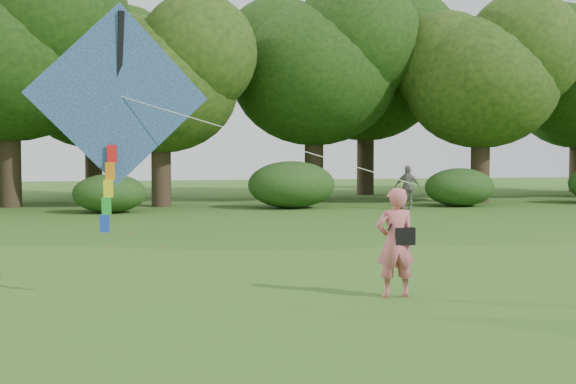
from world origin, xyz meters
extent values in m
plane|color=#265114|center=(0.00, 0.00, 0.00)|extent=(100.00, 100.00, 0.00)
imported|color=#C85E66|center=(0.53, 0.15, 0.82)|extent=(0.62, 0.42, 1.65)
imported|color=gray|center=(7.29, 16.38, 0.85)|extent=(1.05, 0.94, 1.71)
cube|color=black|center=(0.65, 0.12, 0.92)|extent=(0.30, 0.20, 0.26)
cylinder|color=black|center=(0.53, 0.11, 1.24)|extent=(0.33, 0.14, 0.47)
cube|color=#225B95|center=(-3.49, 1.01, 3.01)|extent=(2.66, 0.39, 2.66)
cube|color=black|center=(-3.49, 1.04, 3.01)|extent=(0.21, 0.53, 2.42)
cylinder|color=white|center=(-1.35, 0.55, 2.35)|extent=(4.28, 0.92, 1.32)
cube|color=red|center=(-3.59, 1.03, 2.15)|extent=(0.14, 0.06, 0.26)
cube|color=orange|center=(-3.62, 1.03, 1.89)|extent=(0.14, 0.06, 0.26)
cube|color=yellow|center=(-3.65, 1.03, 1.63)|extent=(0.14, 0.06, 0.26)
cube|color=green|center=(-3.68, 1.03, 1.37)|extent=(0.14, 0.06, 0.26)
cube|color=blue|center=(-3.71, 1.03, 1.11)|extent=(0.14, 0.06, 0.26)
cylinder|color=#3A2D1E|center=(-8.00, 21.00, 1.92)|extent=(0.88, 0.88, 3.85)
ellipsoid|color=#1E3F11|center=(-8.00, 21.00, 6.05)|extent=(8.00, 8.00, 6.80)
cylinder|color=#3A2D1E|center=(-2.00, 20.00, 1.57)|extent=(0.80, 0.80, 3.15)
ellipsoid|color=#1E3F11|center=(-2.00, 20.00, 4.91)|extent=(6.40, 6.40, 5.44)
cylinder|color=#3A2D1E|center=(5.00, 22.00, 1.84)|extent=(0.86, 0.86, 3.67)
ellipsoid|color=#1E3F11|center=(5.00, 22.00, 5.76)|extent=(7.60, 7.60, 6.46)
cylinder|color=#3A2D1E|center=(12.00, 19.50, 1.72)|extent=(0.83, 0.83, 3.43)
ellipsoid|color=#1E3F11|center=(12.00, 19.50, 5.30)|extent=(6.80, 6.80, 5.78)
cylinder|color=#3A2D1E|center=(-5.00, 27.50, 1.75)|extent=(0.84, 0.84, 3.50)
ellipsoid|color=#1E3F11|center=(-5.00, 27.50, 5.43)|extent=(7.00, 7.00, 5.95)
cylinder|color=#3A2D1E|center=(9.00, 26.50, 2.01)|extent=(0.90, 0.90, 4.02)
ellipsoid|color=#1E3F11|center=(9.00, 26.50, 6.17)|extent=(7.80, 7.80, 6.63)
ellipsoid|color=#264919|center=(-4.00, 17.10, 0.71)|extent=(2.66, 2.09, 1.42)
ellipsoid|color=#264919|center=(3.00, 17.90, 0.94)|extent=(3.50, 2.75, 1.88)
ellipsoid|color=#264919|center=(10.00, 17.40, 0.79)|extent=(2.94, 2.31, 1.58)
cube|color=olive|center=(3.61, 11.77, 0.00)|extent=(0.14, 0.14, 0.01)
cube|color=olive|center=(0.22, 6.01, 0.00)|extent=(0.13, 0.14, 0.01)
cube|color=olive|center=(2.01, 4.51, 0.00)|extent=(0.14, 0.14, 0.01)
cube|color=olive|center=(-3.26, 10.12, 0.00)|extent=(0.13, 0.09, 0.01)
cube|color=olive|center=(-3.86, 7.40, 0.00)|extent=(0.14, 0.12, 0.01)
cube|color=olive|center=(-3.35, 11.38, 0.00)|extent=(0.14, 0.12, 0.01)
cube|color=olive|center=(3.56, 9.33, 0.00)|extent=(0.10, 0.13, 0.01)
cube|color=olive|center=(5.79, 9.33, 0.00)|extent=(0.11, 0.14, 0.01)
cube|color=olive|center=(-2.59, 6.81, 0.00)|extent=(0.14, 0.13, 0.01)
camera|label=1|loc=(-3.38, -9.97, 2.14)|focal=45.00mm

